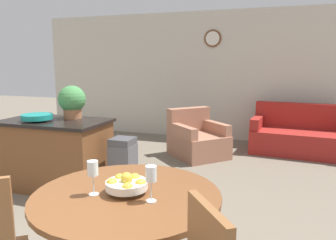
{
  "coord_description": "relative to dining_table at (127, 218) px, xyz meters",
  "views": [
    {
      "loc": [
        1.37,
        -1.07,
        1.62
      ],
      "look_at": [
        0.19,
        2.42,
        0.98
      ],
      "focal_mm": 35.0,
      "sensor_mm": 36.0,
      "label": 1
    }
  ],
  "objects": [
    {
      "name": "couch",
      "position": [
        1.33,
        4.42,
        -0.3
      ],
      "size": [
        1.77,
        1.0,
        0.89
      ],
      "rotation": [
        0.0,
        0.0,
        -0.09
      ],
      "color": "maroon",
      "rests_on": "ground_plane"
    },
    {
      "name": "potted_plant",
      "position": [
        -1.65,
        1.79,
        0.53
      ],
      "size": [
        0.35,
        0.35,
        0.43
      ],
      "color": "#A36642",
      "rests_on": "kitchen_island"
    },
    {
      "name": "dining_table",
      "position": [
        0.0,
        0.0,
        0.0
      ],
      "size": [
        1.24,
        1.24,
        0.78
      ],
      "color": "brown",
      "rests_on": "ground_plane"
    },
    {
      "name": "fruit_bowl",
      "position": [
        -0.0,
        0.0,
        0.24
      ],
      "size": [
        0.28,
        0.28,
        0.14
      ],
      "color": "silver",
      "rests_on": "dining_table"
    },
    {
      "name": "kitchen_island",
      "position": [
        -1.8,
        1.6,
        -0.15
      ],
      "size": [
        1.36,
        0.8,
        0.9
      ],
      "color": "brown",
      "rests_on": "ground_plane"
    },
    {
      "name": "wall_back",
      "position": [
        -0.46,
        5.13,
        0.75
      ],
      "size": [
        8.0,
        0.09,
        2.7
      ],
      "color": "beige",
      "rests_on": "ground_plane"
    },
    {
      "name": "teal_bowl",
      "position": [
        -1.96,
        1.48,
        0.35
      ],
      "size": [
        0.38,
        0.38,
        0.09
      ],
      "color": "teal",
      "rests_on": "kitchen_island"
    },
    {
      "name": "armchair",
      "position": [
        -0.41,
        3.63,
        -0.32
      ],
      "size": [
        1.2,
        1.19,
        0.82
      ],
      "rotation": [
        0.0,
        0.0,
        0.81
      ],
      "color": "#A87056",
      "rests_on": "ground_plane"
    },
    {
      "name": "wine_glass_right",
      "position": [
        0.2,
        -0.07,
        0.35
      ],
      "size": [
        0.07,
        0.07,
        0.23
      ],
      "color": "silver",
      "rests_on": "dining_table"
    },
    {
      "name": "wine_glass_left",
      "position": [
        -0.19,
        -0.09,
        0.35
      ],
      "size": [
        0.07,
        0.07,
        0.23
      ],
      "color": "silver",
      "rests_on": "dining_table"
    },
    {
      "name": "trash_bin",
      "position": [
        -0.87,
        1.68,
        -0.25
      ],
      "size": [
        0.28,
        0.29,
        0.71
      ],
      "color": "#56565B",
      "rests_on": "ground_plane"
    }
  ]
}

